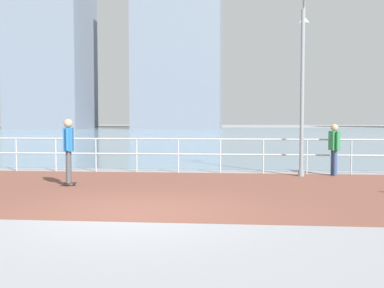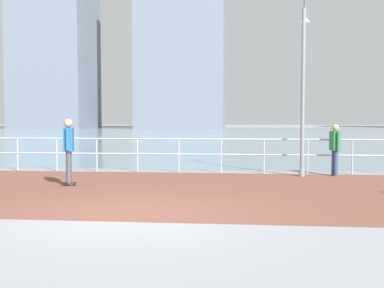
% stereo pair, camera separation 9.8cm
% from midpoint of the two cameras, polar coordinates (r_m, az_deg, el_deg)
% --- Properties ---
extents(ground, '(220.00, 220.00, 0.00)m').
position_cam_midpoint_polar(ground, '(48.23, 3.42, 0.99)').
color(ground, gray).
extents(brick_paving, '(28.00, 7.28, 0.01)m').
position_cam_midpoint_polar(brick_paving, '(11.43, -3.76, -5.75)').
color(brick_paving, brown).
rests_on(brick_paving, ground).
extents(harbor_water, '(180.00, 88.00, 0.00)m').
position_cam_midpoint_polar(harbor_water, '(59.83, 3.85, 1.39)').
color(harbor_water, '#6B899E').
rests_on(harbor_water, ground).
extents(waterfront_railing, '(25.25, 0.06, 1.15)m').
position_cam_midpoint_polar(waterfront_railing, '(14.92, -1.50, -0.63)').
color(waterfront_railing, '#B2BCC1').
rests_on(waterfront_railing, ground).
extents(lamppost, '(0.38, 0.81, 5.73)m').
position_cam_midpoint_polar(lamppost, '(14.55, 14.12, 8.56)').
color(lamppost, gray).
rests_on(lamppost, ground).
extents(skateboarder, '(0.41, 0.56, 1.78)m').
position_cam_midpoint_polar(skateboarder, '(12.35, -15.15, -0.19)').
color(skateboarder, black).
rests_on(skateboarder, ground).
extents(bystander, '(0.31, 0.56, 1.63)m').
position_cam_midpoint_polar(bystander, '(14.79, 17.85, -0.18)').
color(bystander, '#384C7A').
rests_on(bystander, ground).
extents(tower_slate, '(14.29, 14.41, 29.88)m').
position_cam_midpoint_polar(tower_slate, '(95.83, -16.87, 10.36)').
color(tower_slate, slate).
rests_on(tower_slate, ground).
extents(tower_beige, '(16.31, 17.03, 38.09)m').
position_cam_midpoint_polar(tower_beige, '(90.58, -1.15, 13.55)').
color(tower_beige, slate).
rests_on(tower_beige, ground).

